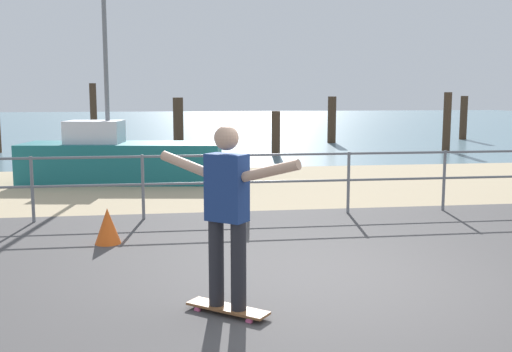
# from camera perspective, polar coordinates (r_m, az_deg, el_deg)

# --- Properties ---
(ground_plane) EXTENTS (24.00, 10.00, 0.04)m
(ground_plane) POSITION_cam_1_polar(r_m,az_deg,el_deg) (5.67, 11.26, -13.09)
(ground_plane) COLOR #474444
(ground_plane) RESTS_ON ground
(beach_strip) EXTENTS (24.00, 6.00, 0.04)m
(beach_strip) POSITION_cam_1_polar(r_m,az_deg,el_deg) (13.27, -0.28, -0.87)
(beach_strip) COLOR tan
(beach_strip) RESTS_ON ground
(sea_surface) EXTENTS (72.00, 50.00, 0.04)m
(sea_surface) POSITION_cam_1_polar(r_m,az_deg,el_deg) (41.08, -5.70, 5.02)
(sea_surface) COLOR slate
(sea_surface) RESTS_ON ground
(railing_fence) EXTENTS (11.83, 0.05, 1.05)m
(railing_fence) POSITION_cam_1_polar(r_m,az_deg,el_deg) (9.68, -5.69, 0.03)
(railing_fence) COLOR slate
(railing_fence) RESTS_ON ground
(sailboat) EXTENTS (5.06, 2.03, 5.83)m
(sailboat) POSITION_cam_1_polar(r_m,az_deg,el_deg) (13.86, -11.89, 1.54)
(sailboat) COLOR #19666B
(sailboat) RESTS_ON ground
(skateboard) EXTENTS (0.75, 0.66, 0.08)m
(skateboard) POSITION_cam_1_polar(r_m,az_deg,el_deg) (5.62, -2.71, -12.42)
(skateboard) COLOR brown
(skateboard) RESTS_ON ground
(skateboarder) EXTENTS (1.18, 0.98, 1.65)m
(skateboarder) POSITION_cam_1_polar(r_m,az_deg,el_deg) (5.37, -2.77, -2.86)
(skateboarder) COLOR #26262B
(skateboarder) RESTS_ON skateboard
(groyne_post_1) EXTENTS (0.24, 0.24, 2.36)m
(groyne_post_1) POSITION_cam_1_polar(r_m,az_deg,el_deg) (22.65, -15.10, 5.49)
(groyne_post_1) COLOR #422D1E
(groyne_post_1) RESTS_ON ground
(groyne_post_2) EXTENTS (0.40, 0.40, 1.84)m
(groyne_post_2) POSITION_cam_1_polar(r_m,az_deg,el_deg) (23.73, -7.36, 5.16)
(groyne_post_2) COLOR #422D1E
(groyne_post_2) RESTS_ON ground
(groyne_post_3) EXTENTS (0.28, 0.28, 1.43)m
(groyne_post_3) POSITION_cam_1_polar(r_m,az_deg,el_deg) (19.50, 1.89, 4.05)
(groyne_post_3) COLOR #422D1E
(groyne_post_3) RESTS_ON ground
(groyne_post_4) EXTENTS (0.34, 0.34, 1.87)m
(groyne_post_4) POSITION_cam_1_polar(r_m,az_deg,el_deg) (24.41, 7.18, 5.28)
(groyne_post_4) COLOR #422D1E
(groyne_post_4) RESTS_ON ground
(groyne_post_5) EXTENTS (0.27, 0.27, 2.04)m
(groyne_post_5) POSITION_cam_1_polar(r_m,az_deg,el_deg) (21.91, 17.61, 4.90)
(groyne_post_5) COLOR #422D1E
(groyne_post_5) RESTS_ON ground
(groyne_post_6) EXTENTS (0.31, 0.31, 1.88)m
(groyne_post_6) POSITION_cam_1_polar(r_m,az_deg,el_deg) (27.54, 19.03, 5.21)
(groyne_post_6) COLOR #422D1E
(groyne_post_6) RESTS_ON ground
(traffic_cone) EXTENTS (0.36, 0.36, 0.50)m
(traffic_cone) POSITION_cam_1_polar(r_m,az_deg,el_deg) (8.28, -13.85, -4.68)
(traffic_cone) COLOR #E55919
(traffic_cone) RESTS_ON ground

